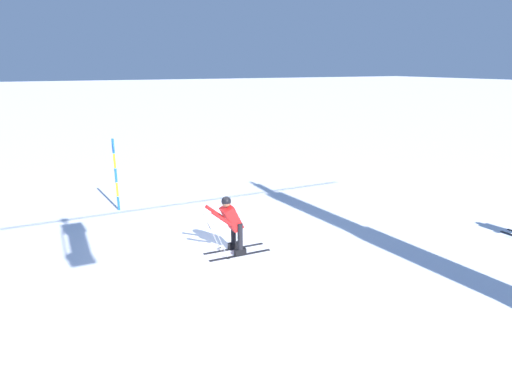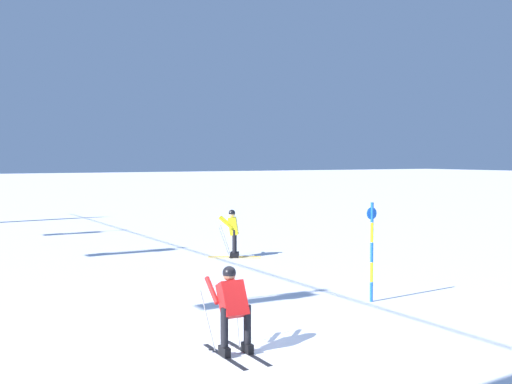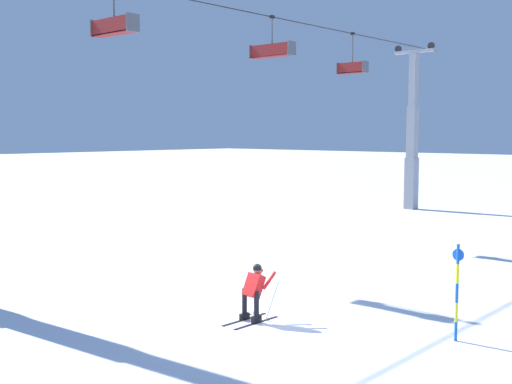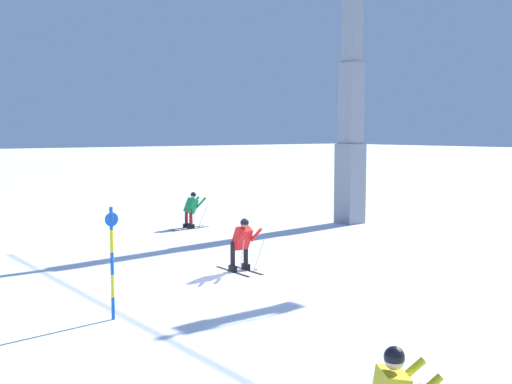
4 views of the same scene
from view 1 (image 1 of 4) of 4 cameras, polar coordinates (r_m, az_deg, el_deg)
name	(u,v)px [view 1 (image 1 of 4)]	position (r m, az deg, el deg)	size (l,w,h in m)	color
ground_plane	(206,243)	(11.31, -6.66, -6.71)	(260.00, 260.00, 0.00)	white
skier_carving_main	(231,221)	(10.36, -3.30, -3.85)	(1.60, 0.71, 1.58)	black
trail_marker_pole	(116,173)	(14.05, -18.07, 2.46)	(0.07, 0.28, 2.28)	blue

